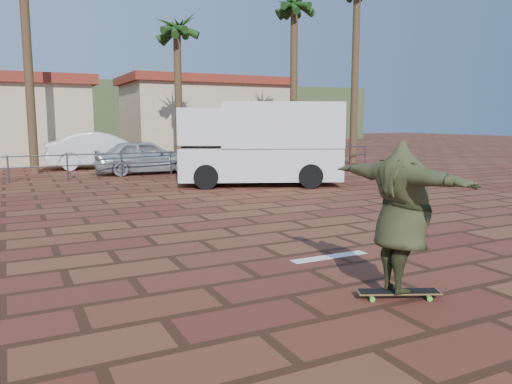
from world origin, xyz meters
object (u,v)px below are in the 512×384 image
at_px(longboard, 399,292).
at_px(car_silver, 146,157).
at_px(skateboarder, 402,217).
at_px(campervan, 261,142).
at_px(car_white, 103,150).

bearing_deg(longboard, car_silver, 111.66).
height_order(skateboarder, campervan, campervan).
bearing_deg(longboard, car_white, 115.62).
relative_size(campervan, car_white, 1.16).
height_order(car_silver, car_white, car_white).
distance_m(longboard, car_silver, 16.24).
bearing_deg(longboard, skateboarder, -58.19).
distance_m(car_silver, car_white, 3.57).
relative_size(car_silver, car_white, 0.82).
relative_size(longboard, skateboarder, 0.45).
height_order(longboard, campervan, campervan).
bearing_deg(skateboarder, longboard, 6.53).
bearing_deg(car_silver, longboard, -179.51).
relative_size(skateboarder, car_silver, 0.55).
bearing_deg(skateboarder, campervan, -18.80).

